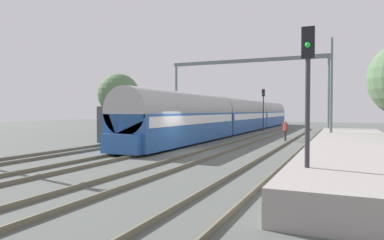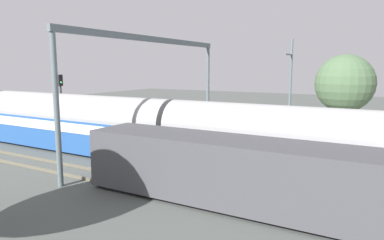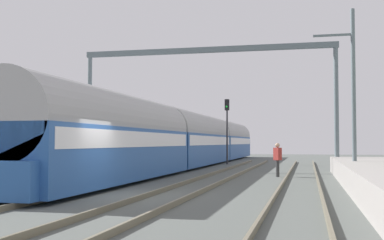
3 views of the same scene
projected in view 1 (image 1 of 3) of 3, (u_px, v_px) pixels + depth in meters
name	position (u px, v px, depth m)	size (l,w,h in m)	color
ground	(181.00, 152.00, 21.46)	(120.00, 120.00, 0.00)	#515552
track_far_west	(102.00, 146.00, 23.85)	(1.52, 60.00, 0.16)	#68614D
track_west	(153.00, 149.00, 22.25)	(1.52, 60.00, 0.16)	#68614D
track_east	(211.00, 152.00, 20.66)	(1.52, 60.00, 0.16)	#68614D
track_far_east	(279.00, 155.00, 19.06)	(1.52, 60.00, 0.16)	#68614D
platform	(354.00, 148.00, 19.36)	(4.40, 28.00, 0.90)	gray
passenger_train	(241.00, 115.00, 41.52)	(2.93, 49.20, 3.82)	#28569E
freight_car	(157.00, 123.00, 30.84)	(2.80, 13.00, 2.70)	#47474C
person_crossing	(285.00, 129.00, 29.13)	(0.45, 0.46, 1.73)	#343434
railway_signal_near	(308.00, 89.00, 10.00)	(0.36, 0.30, 4.97)	#2D2D33
railway_signal_far	(263.00, 104.00, 44.05)	(0.36, 0.30, 5.27)	#2D2D33
catenary_gantry	(246.00, 78.00, 35.66)	(16.40, 0.28, 7.86)	slate
catenary_pole_east_mid	(331.00, 89.00, 25.94)	(1.90, 0.20, 8.00)	slate
tree_west_background	(119.00, 94.00, 40.51)	(4.84, 4.84, 6.89)	#4C3826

